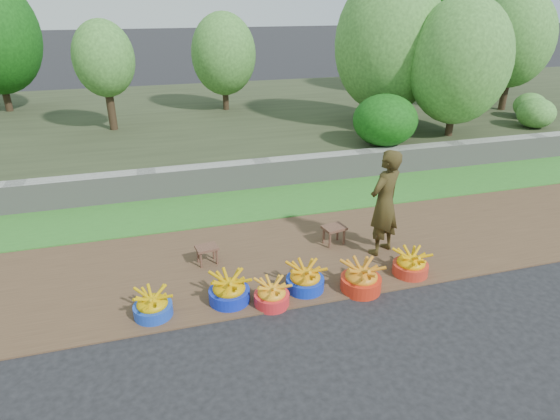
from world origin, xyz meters
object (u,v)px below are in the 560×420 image
object	(u,v)px
stool_left	(207,250)
vendor_woman	(384,203)
basin_f	(411,264)
stool_right	(334,230)
basin_a	(153,306)
basin_d	(305,279)
basin_e	(361,278)
basin_c	(272,295)
basin_b	(229,290)

from	to	relation	value
stool_left	vendor_woman	distance (m)	2.63
basin_f	stool_right	bearing A→B (deg)	122.49
basin_a	stool_left	distance (m)	1.30
stool_right	vendor_woman	bearing A→B (deg)	-35.65
basin_a	vendor_woman	world-z (taller)	vendor_woman
basin_d	basin_e	distance (m)	0.73
basin_c	stool_left	bearing A→B (deg)	117.84
basin_d	stool_left	distance (m)	1.51
basin_b	basin_d	world-z (taller)	basin_b
stool_right	basin_a	bearing A→B (deg)	-158.89
basin_f	basin_c	bearing A→B (deg)	-176.01
basin_e	stool_right	xyz separation A→B (m)	(0.13, 1.24, 0.08)
basin_a	basin_f	distance (m)	3.45
basin_c	vendor_woman	size ratio (longest dim) A/B	0.28
basin_d	stool_right	distance (m)	1.33
basin_b	basin_c	size ratio (longest dim) A/B	1.16
basin_a	basin_d	distance (m)	1.93
basin_c	basin_e	world-z (taller)	basin_e
basin_f	stool_left	xyz separation A→B (m)	(-2.65, 1.05, 0.07)
basin_b	vendor_woman	size ratio (longest dim) A/B	0.32
basin_e	basin_d	bearing A→B (deg)	163.67
basin_e	vendor_woman	size ratio (longest dim) A/B	0.33
vendor_woman	basin_a	bearing A→B (deg)	-16.64
basin_b	basin_e	distance (m)	1.71
basin_f	stool_right	xyz separation A→B (m)	(-0.69, 1.09, 0.09)
basin_d	vendor_woman	distance (m)	1.67
basin_c	basin_f	size ratio (longest dim) A/B	0.91
basin_f	basin_e	bearing A→B (deg)	-169.21
basin_b	vendor_woman	world-z (taller)	vendor_woman
basin_b	vendor_woman	xyz separation A→B (m)	(2.40, 0.61, 0.64)
basin_b	basin_f	bearing A→B (deg)	-1.40
stool_right	basin_d	bearing A→B (deg)	-128.41
stool_right	basin_f	bearing A→B (deg)	-57.51
stool_left	basin_f	bearing A→B (deg)	-21.64
vendor_woman	basin_c	bearing A→B (deg)	-4.50
basin_a	stool_left	size ratio (longest dim) A/B	1.38
basin_a	basin_b	xyz separation A→B (m)	(0.93, 0.04, 0.02)
basin_a	basin_b	bearing A→B (deg)	2.20
basin_e	stool_right	world-z (taller)	basin_e
basin_d	basin_f	distance (m)	1.52
stool_right	vendor_woman	xyz separation A→B (m)	(0.58, -0.42, 0.56)
basin_d	basin_e	world-z (taller)	basin_e
basin_a	basin_e	distance (m)	2.63
basin_c	vendor_woman	bearing A→B (deg)	23.14
basin_d	stool_left	bearing A→B (deg)	138.46
basin_f	stool_right	size ratio (longest dim) A/B	1.28
basin_b	stool_right	world-z (taller)	basin_b
basin_c	stool_left	world-z (taller)	basin_c
basin_a	basin_e	size ratio (longest dim) A/B	0.87
basin_e	vendor_woman	world-z (taller)	vendor_woman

